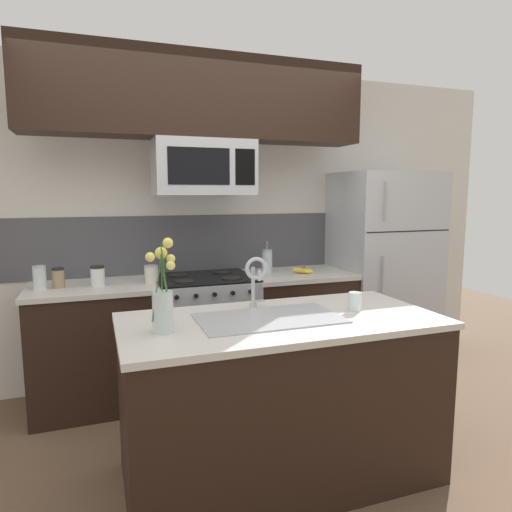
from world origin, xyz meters
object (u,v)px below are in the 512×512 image
french_press (267,261)px  flower_vase (163,303)px  storage_jar_squat (151,274)px  stove_range (205,334)px  microwave (203,168)px  refrigerator (381,270)px  storage_jar_tall (40,278)px  storage_jar_medium (58,278)px  sink_faucet (256,275)px  storage_jar_short (98,276)px  banana_bunch (304,271)px  drinking_glass (355,301)px

french_press → flower_vase: flower_vase is taller
storage_jar_squat → stove_range: bearing=5.2°
microwave → refrigerator: size_ratio=0.43×
flower_vase → storage_jar_tall: bearing=117.6°
microwave → storage_jar_medium: 1.31m
french_press → sink_faucet: bearing=-114.1°
storage_jar_short → stove_range: bearing=2.5°
storage_jar_squat → banana_bunch: (1.24, -0.02, -0.04)m
storage_jar_short → flower_vase: (0.28, -1.26, 0.07)m
banana_bunch → refrigerator: bearing=5.6°
flower_vase → storage_jar_medium: bearing=112.9°
microwave → storage_jar_squat: microwave is taller
refrigerator → sink_faucet: 1.92m
storage_jar_tall → storage_jar_medium: bearing=12.0°
storage_jar_tall → storage_jar_short: size_ratio=1.15×
storage_jar_medium → flower_vase: (0.55, -1.30, 0.07)m
stove_range → drinking_glass: bearing=-65.1°
storage_jar_medium → drinking_glass: (1.63, -1.25, -0.02)m
microwave → banana_bunch: microwave is taller
sink_faucet → flower_vase: (-0.56, -0.27, -0.06)m
storage_jar_short → flower_vase: size_ratio=0.32×
storage_jar_squat → drinking_glass: size_ratio=1.23×
refrigerator → drinking_glass: size_ratio=16.46×
french_press → flower_vase: size_ratio=0.58×
storage_jar_tall → banana_bunch: 2.00m
storage_jar_squat → drinking_glass: 1.57m
storage_jar_medium → drinking_glass: storage_jar_medium is taller
microwave → banana_bunch: bearing=-2.7°
stove_range → microwave: 1.30m
banana_bunch → flower_vase: (-1.34, -1.24, 0.12)m
sink_faucet → storage_jar_short: bearing=130.4°
stove_range → drinking_glass: 1.47m
storage_jar_medium → stove_range: bearing=0.1°
sink_faucet → drinking_glass: (0.52, -0.22, -0.14)m
stove_range → storage_jar_tall: 1.28m
banana_bunch → sink_faucet: 1.25m
stove_range → storage_jar_short: 0.95m
banana_bunch → flower_vase: 1.83m
storage_jar_short → storage_jar_squat: bearing=-0.4°
stove_range → microwave: bearing=-89.8°
microwave → storage_jar_tall: (-1.17, -0.01, -0.77)m
storage_jar_squat → flower_vase: size_ratio=0.29×
storage_jar_medium → french_press: 1.60m
storage_jar_short → sink_faucet: 1.32m
storage_jar_tall → banana_bunch: storage_jar_tall is taller
stove_range → storage_jar_tall: (-1.17, -0.03, 0.53)m
storage_jar_tall → french_press: french_press is taller
banana_bunch → sink_faucet: size_ratio=0.62×
stove_range → storage_jar_squat: 0.66m
microwave → storage_jar_squat: bearing=-177.7°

